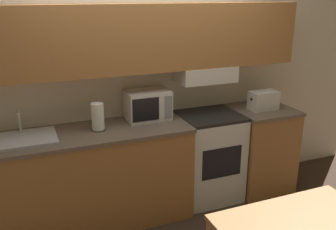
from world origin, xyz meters
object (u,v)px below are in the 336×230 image
object	(u,v)px
toaster	(263,100)
microwave	(148,105)
stove_range	(208,156)
paper_towel_roll	(98,117)
sink_basin	(22,139)

from	to	relation	value
toaster	microwave	bearing A→B (deg)	171.99
stove_range	toaster	size ratio (longest dim) A/B	3.01
toaster	paper_towel_roll	distance (m)	1.76
stove_range	sink_basin	distance (m)	1.86
microwave	paper_towel_roll	distance (m)	0.54
paper_towel_roll	sink_basin	bearing A→B (deg)	-179.26
microwave	paper_towel_roll	world-z (taller)	microwave
stove_range	toaster	distance (m)	0.83
toaster	sink_basin	distance (m)	2.41
sink_basin	paper_towel_roll	size ratio (longest dim) A/B	2.26
stove_range	microwave	size ratio (longest dim) A/B	2.22
toaster	sink_basin	xyz separation A→B (m)	(-2.41, 0.03, -0.08)
sink_basin	paper_towel_roll	distance (m)	0.66
microwave	toaster	xyz separation A→B (m)	(1.24, -0.17, -0.04)
stove_range	toaster	world-z (taller)	toaster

